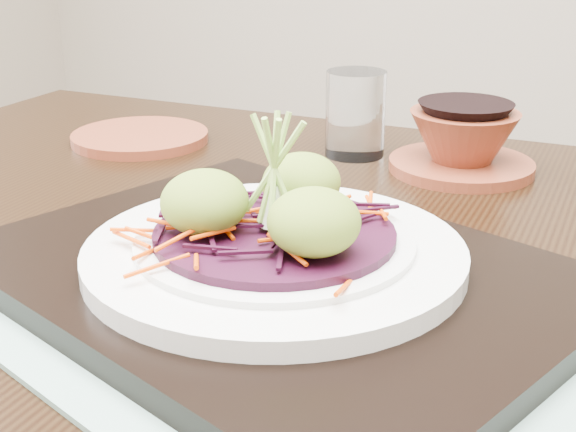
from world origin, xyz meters
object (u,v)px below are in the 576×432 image
at_px(dining_table, 335,362).
at_px(water_glass, 355,114).
at_px(serving_tray, 275,275).
at_px(terracotta_bowl_set, 463,145).
at_px(terracotta_side_plate, 140,137).
at_px(white_plate, 275,252).

xyz_separation_m(dining_table, water_glass, (-0.09, 0.25, 0.14)).
height_order(dining_table, serving_tray, serving_tray).
bearing_deg(terracotta_bowl_set, terracotta_side_plate, -170.26).
xyz_separation_m(water_glass, terracotta_bowl_set, (0.12, -0.00, -0.02)).
bearing_deg(white_plate, dining_table, 81.07).
distance_m(serving_tray, terracotta_side_plate, 0.41).
bearing_deg(terracotta_side_plate, serving_tray, -40.35).
xyz_separation_m(serving_tray, terracotta_bowl_set, (0.04, 0.33, 0.01)).
bearing_deg(water_glass, terracotta_bowl_set, -1.01).
xyz_separation_m(serving_tray, water_glass, (-0.08, 0.33, 0.03)).
xyz_separation_m(terracotta_side_plate, terracotta_bowl_set, (0.36, 0.06, 0.02)).
height_order(terracotta_side_plate, terracotta_bowl_set, terracotta_bowl_set).
bearing_deg(water_glass, serving_tray, -76.70).
bearing_deg(terracotta_bowl_set, white_plate, -96.84).
bearing_deg(serving_tray, terracotta_side_plate, 156.56).
distance_m(serving_tray, white_plate, 0.02).
relative_size(white_plate, terracotta_side_plate, 1.69).
height_order(white_plate, terracotta_side_plate, white_plate).
distance_m(dining_table, serving_tray, 0.14).
relative_size(dining_table, terracotta_side_plate, 7.81).
height_order(terracotta_side_plate, water_glass, water_glass).
distance_m(white_plate, terracotta_bowl_set, 0.33).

